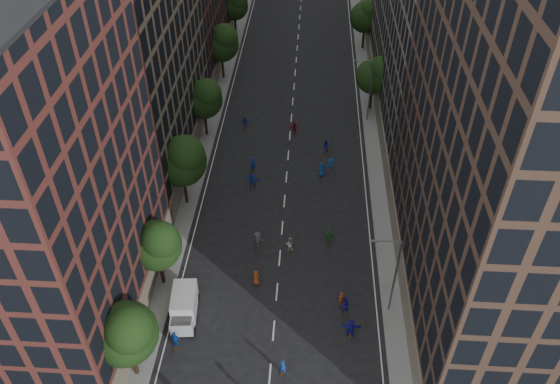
# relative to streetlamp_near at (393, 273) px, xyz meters

# --- Properties ---
(ground) EXTENTS (240.00, 240.00, 0.00)m
(ground) POSITION_rel_streetlamp_near_xyz_m (-10.37, 28.00, -5.17)
(ground) COLOR black
(ground) RESTS_ON ground
(sidewalk_left) EXTENTS (4.00, 105.00, 0.15)m
(sidewalk_left) POSITION_rel_streetlamp_near_xyz_m (-22.37, 35.50, -5.09)
(sidewalk_left) COLOR slate
(sidewalk_left) RESTS_ON ground
(sidewalk_right) EXTENTS (4.00, 105.00, 0.15)m
(sidewalk_right) POSITION_rel_streetlamp_near_xyz_m (1.63, 35.50, -5.09)
(sidewalk_right) COLOR slate
(sidewalk_right) RESTS_ON ground
(bldg_left_a) EXTENTS (14.00, 22.00, 30.00)m
(bldg_left_a) POSITION_rel_streetlamp_near_xyz_m (-29.37, -1.00, 9.83)
(bldg_left_a) COLOR #572721
(bldg_left_a) RESTS_ON ground
(bldg_left_b) EXTENTS (14.00, 26.00, 34.00)m
(bldg_left_b) POSITION_rel_streetlamp_near_xyz_m (-29.37, 23.00, 11.83)
(bldg_left_b) COLOR #7F6A53
(bldg_left_b) RESTS_ON ground
(bldg_right_a) EXTENTS (14.00, 30.00, 36.00)m
(bldg_right_a) POSITION_rel_streetlamp_near_xyz_m (8.63, 3.00, 12.83)
(bldg_right_a) COLOR #4A3327
(bldg_right_a) RESTS_ON ground
(bldg_right_b) EXTENTS (14.00, 28.00, 33.00)m
(bldg_right_b) POSITION_rel_streetlamp_near_xyz_m (8.63, 32.00, 11.33)
(bldg_right_b) COLOR #675F55
(bldg_right_b) RESTS_ON ground
(tree_left_0) EXTENTS (5.20, 5.20, 8.83)m
(tree_left_0) POSITION_rel_streetlamp_near_xyz_m (-21.38, -8.15, 0.79)
(tree_left_0) COLOR black
(tree_left_0) RESTS_ON ground
(tree_left_1) EXTENTS (4.80, 4.80, 8.21)m
(tree_left_1) POSITION_rel_streetlamp_near_xyz_m (-21.39, 1.86, 0.38)
(tree_left_1) COLOR black
(tree_left_1) RESTS_ON ground
(tree_left_2) EXTENTS (5.60, 5.60, 9.45)m
(tree_left_2) POSITION_rel_streetlamp_near_xyz_m (-21.36, 13.83, 1.19)
(tree_left_2) COLOR black
(tree_left_2) RESTS_ON ground
(tree_left_3) EXTENTS (5.00, 5.00, 8.58)m
(tree_left_3) POSITION_rel_streetlamp_near_xyz_m (-21.38, 27.85, 0.65)
(tree_left_3) COLOR black
(tree_left_3) RESTS_ON ground
(tree_left_4) EXTENTS (5.40, 5.40, 9.08)m
(tree_left_4) POSITION_rel_streetlamp_near_xyz_m (-21.37, 43.84, 0.93)
(tree_left_4) COLOR black
(tree_left_4) RESTS_ON ground
(tree_left_5) EXTENTS (4.80, 4.80, 8.33)m
(tree_left_5) POSITION_rel_streetlamp_near_xyz_m (-21.39, 59.86, 0.51)
(tree_left_5) COLOR black
(tree_left_5) RESTS_ON ground
(tree_right_a) EXTENTS (5.00, 5.00, 8.39)m
(tree_right_a) POSITION_rel_streetlamp_near_xyz_m (1.02, 35.85, 0.46)
(tree_right_a) COLOR black
(tree_right_a) RESTS_ON ground
(tree_right_b) EXTENTS (5.20, 5.20, 8.83)m
(tree_right_b) POSITION_rel_streetlamp_near_xyz_m (1.02, 55.85, 0.79)
(tree_right_b) COLOR black
(tree_right_b) RESTS_ON ground
(streetlamp_near) EXTENTS (2.64, 0.22, 9.06)m
(streetlamp_near) POSITION_rel_streetlamp_near_xyz_m (0.00, 0.00, 0.00)
(streetlamp_near) COLOR #595B60
(streetlamp_near) RESTS_ON ground
(streetlamp_far) EXTENTS (2.64, 0.22, 9.06)m
(streetlamp_far) POSITION_rel_streetlamp_near_xyz_m (0.00, 33.00, 0.00)
(streetlamp_far) COLOR #595B60
(streetlamp_far) RESTS_ON ground
(cargo_van) EXTENTS (2.69, 5.04, 2.59)m
(cargo_van) POSITION_rel_streetlamp_near_xyz_m (-18.65, -1.89, -3.80)
(cargo_van) COLOR silver
(cargo_van) RESTS_ON ground
(skater_1) EXTENTS (0.72, 0.59, 1.71)m
(skater_1) POSITION_rel_streetlamp_near_xyz_m (-9.30, -7.22, -4.31)
(skater_1) COLOR #1438A4
(skater_1) RESTS_ON ground
(skater_2) EXTENTS (1.01, 0.89, 1.73)m
(skater_2) POSITION_rel_streetlamp_near_xyz_m (-3.95, -0.39, -4.30)
(skater_2) COLOR #181293
(skater_2) RESTS_ON ground
(skater_4) EXTENTS (1.15, 0.60, 1.88)m
(skater_4) POSITION_rel_streetlamp_near_xyz_m (-18.81, -5.16, -4.23)
(skater_4) COLOR #123B96
(skater_4) RESTS_ON ground
(skater_5) EXTENTS (1.81, 0.67, 1.92)m
(skater_5) POSITION_rel_streetlamp_near_xyz_m (-3.47, -3.04, -4.21)
(skater_5) COLOR #1A14A6
(skater_5) RESTS_ON ground
(skater_6) EXTENTS (0.97, 0.81, 1.69)m
(skater_6) POSITION_rel_streetlamp_near_xyz_m (-12.44, 2.43, -4.32)
(skater_6) COLOR #9B3819
(skater_6) RESTS_ON ground
(skater_7) EXTENTS (0.68, 0.58, 1.59)m
(skater_7) POSITION_rel_streetlamp_near_xyz_m (-4.24, 0.36, -4.37)
(skater_7) COLOR #AB331C
(skater_7) RESTS_ON ground
(skater_8) EXTENTS (0.91, 0.74, 1.74)m
(skater_8) POSITION_rel_streetlamp_near_xyz_m (-9.40, 7.17, -4.30)
(skater_8) COLOR silver
(skater_8) RESTS_ON ground
(skater_9) EXTENTS (1.30, 0.82, 1.92)m
(skater_9) POSITION_rel_streetlamp_near_xyz_m (-12.76, 7.54, -4.21)
(skater_9) COLOR #444449
(skater_9) RESTS_ON ground
(skater_10) EXTENTS (1.21, 0.68, 1.94)m
(skater_10) POSITION_rel_streetlamp_near_xyz_m (-5.33, 8.35, -4.20)
(skater_10) COLOR #206B23
(skater_10) RESTS_ON ground
(skater_11) EXTENTS (1.77, 0.87, 1.83)m
(skater_11) POSITION_rel_streetlamp_near_xyz_m (-14.31, 17.39, -4.25)
(skater_11) COLOR #163CB7
(skater_11) RESTS_ON ground
(skater_12) EXTENTS (1.04, 0.82, 1.87)m
(skater_12) POSITION_rel_streetlamp_near_xyz_m (-6.12, 20.02, -4.24)
(skater_12) COLOR navy
(skater_12) RESTS_ON ground
(skater_13) EXTENTS (0.81, 0.67, 1.90)m
(skater_13) POSITION_rel_streetlamp_near_xyz_m (-14.58, 20.63, -4.22)
(skater_13) COLOR navy
(skater_13) RESTS_ON ground
(skater_14) EXTENTS (0.92, 0.82, 1.57)m
(skater_14) POSITION_rel_streetlamp_near_xyz_m (-5.62, 25.32, -4.38)
(skater_14) COLOR #121E97
(skater_14) RESTS_ON ground
(skater_15) EXTENTS (1.39, 1.09, 1.88)m
(skater_15) POSITION_rel_streetlamp_near_xyz_m (-5.03, 20.98, -4.23)
(skater_15) COLOR #123D93
(skater_15) RESTS_ON ground
(skater_16) EXTENTS (1.08, 0.69, 1.72)m
(skater_16) POSITION_rel_streetlamp_near_xyz_m (-16.60, 30.04, -4.31)
(skater_16) COLOR #1444AA
(skater_16) RESTS_ON ground
(skater_17) EXTENTS (1.64, 0.95, 1.69)m
(skater_17) POSITION_rel_streetlamp_near_xyz_m (-9.83, 29.22, -4.33)
(skater_17) COLOR maroon
(skater_17) RESTS_ON ground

